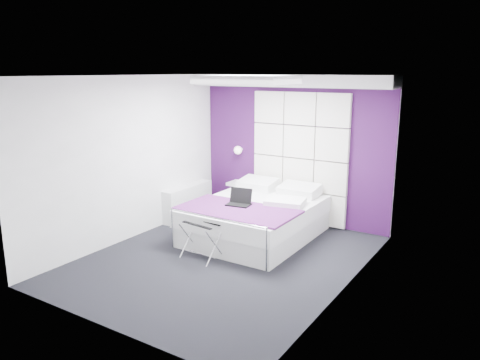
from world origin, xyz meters
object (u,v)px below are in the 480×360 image
object	(u,v)px
wall_lamp	(239,150)
bed	(256,218)
luggage_rack	(202,241)
nightstand	(242,184)
laptop	(240,201)
radiator	(188,201)

from	to	relation	value
wall_lamp	bed	bearing A→B (deg)	-46.37
luggage_rack	nightstand	bearing A→B (deg)	113.68
laptop	radiator	bearing A→B (deg)	150.91
nightstand	laptop	size ratio (longest dim) A/B	1.32
radiator	nightstand	bearing A→B (deg)	44.77
nightstand	wall_lamp	bearing A→B (deg)	154.99
radiator	luggage_rack	distance (m)	2.00
radiator	nightstand	distance (m)	1.06
luggage_rack	wall_lamp	bearing A→B (deg)	115.41
wall_lamp	nightstand	bearing A→B (deg)	-25.01
radiator	wall_lamp	bearing A→B (deg)	49.90
bed	laptop	distance (m)	0.49
bed	luggage_rack	size ratio (longest dim) A/B	4.03
bed	luggage_rack	bearing A→B (deg)	-99.74
radiator	luggage_rack	xyz separation A→B (m)	(1.40, -1.43, -0.03)
bed	nightstand	distance (m)	1.33
bed	nightstand	xyz separation A→B (m)	(-0.88, 0.97, 0.26)
wall_lamp	luggage_rack	xyz separation A→B (m)	(0.76, -2.19, -0.95)
nightstand	bed	bearing A→B (deg)	-47.88
wall_lamp	nightstand	xyz separation A→B (m)	(0.09, -0.04, -0.63)
radiator	bed	world-z (taller)	bed
wall_lamp	nightstand	size ratio (longest dim) A/B	0.31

